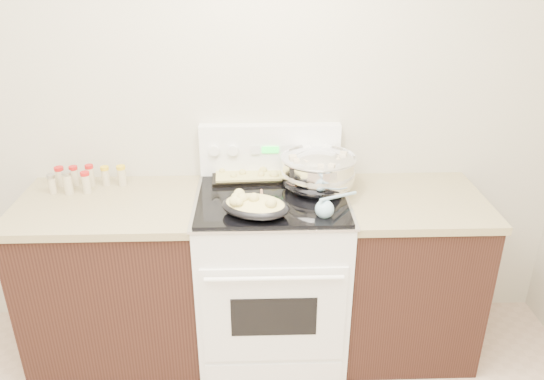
{
  "coord_description": "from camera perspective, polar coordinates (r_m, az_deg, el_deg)",
  "views": [
    {
      "loc": [
        0.28,
        -0.99,
        2.1
      ],
      "look_at": [
        0.35,
        1.37,
        1.0
      ],
      "focal_mm": 35.0,
      "sensor_mm": 36.0,
      "label": 1
    }
  ],
  "objects": [
    {
      "name": "room_shell",
      "position": [
        1.1,
        -16.17,
        2.96
      ],
      "size": [
        4.1,
        3.6,
        2.75
      ],
      "color": "beige",
      "rests_on": "ground"
    },
    {
      "name": "counter_left",
      "position": [
        3.02,
        -16.19,
        -9.03
      ],
      "size": [
        0.93,
        0.67,
        0.92
      ],
      "color": "black",
      "rests_on": "ground"
    },
    {
      "name": "counter_right",
      "position": [
        3.03,
        14.05,
        -8.6
      ],
      "size": [
        0.73,
        0.67,
        0.92
      ],
      "color": "black",
      "rests_on": "ground"
    },
    {
      "name": "kitchen_range",
      "position": [
        2.9,
        -0.03,
        -8.71
      ],
      "size": [
        0.78,
        0.73,
        1.22
      ],
      "color": "white",
      "rests_on": "ground"
    },
    {
      "name": "mixing_bowl",
      "position": [
        2.74,
        4.96,
        1.93
      ],
      "size": [
        0.41,
        0.41,
        0.23
      ],
      "color": "silver",
      "rests_on": "kitchen_range"
    },
    {
      "name": "roasting_pan",
      "position": [
        2.47,
        -1.87,
        -1.66
      ],
      "size": [
        0.38,
        0.32,
        0.11
      ],
      "color": "black",
      "rests_on": "kitchen_range"
    },
    {
      "name": "baking_sheet",
      "position": [
        2.9,
        -2.5,
        1.8
      ],
      "size": [
        0.41,
        0.3,
        0.06
      ],
      "color": "black",
      "rests_on": "kitchen_range"
    },
    {
      "name": "wooden_spoon",
      "position": [
        2.53,
        -1.05,
        -1.98
      ],
      "size": [
        0.04,
        0.29,
        0.04
      ],
      "color": "#9C6747",
      "rests_on": "kitchen_range"
    },
    {
      "name": "blue_ladle",
      "position": [
        2.49,
        5.81,
        -1.93
      ],
      "size": [
        0.23,
        0.23,
        0.11
      ],
      "color": "#8EB9D4",
      "rests_on": "kitchen_range"
    },
    {
      "name": "spice_jars",
      "position": [
        2.97,
        -19.7,
        1.19
      ],
      "size": [
        0.38,
        0.16,
        0.12
      ],
      "color": "#BFB28C",
      "rests_on": "counter_left"
    }
  ]
}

